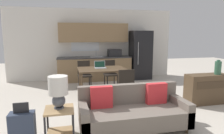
# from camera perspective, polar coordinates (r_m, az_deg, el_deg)

# --- Properties ---
(ground_plane) EXTENTS (20.00, 20.00, 0.00)m
(ground_plane) POSITION_cam_1_polar(r_m,az_deg,el_deg) (3.74, 4.83, -18.26)
(ground_plane) COLOR beige
(wall_back) EXTENTS (6.40, 0.07, 2.70)m
(wall_back) POSITION_cam_1_polar(r_m,az_deg,el_deg) (7.86, -5.42, 6.46)
(wall_back) COLOR silver
(wall_back) RESTS_ON ground_plane
(kitchen_counter) EXTENTS (2.77, 0.65, 2.15)m
(kitchen_counter) POSITION_cam_1_polar(r_m,az_deg,el_deg) (7.61, -4.91, 2.53)
(kitchen_counter) COLOR #8E704C
(kitchen_counter) RESTS_ON ground_plane
(refrigerator) EXTENTS (0.76, 0.73, 1.88)m
(refrigerator) POSITION_cam_1_polar(r_m,az_deg,el_deg) (7.95, 8.09, 3.44)
(refrigerator) COLOR black
(refrigerator) RESTS_ON ground_plane
(dining_table) EXTENTS (1.32, 0.92, 0.78)m
(dining_table) POSITION_cam_1_polar(r_m,az_deg,el_deg) (5.66, -2.91, -1.15)
(dining_table) COLOR brown
(dining_table) RESTS_ON ground_plane
(couch) EXTENTS (1.95, 0.80, 0.80)m
(couch) POSITION_cam_1_polar(r_m,az_deg,el_deg) (3.79, 5.86, -12.55)
(couch) COLOR #3D2D1E
(couch) RESTS_ON ground_plane
(side_table) EXTENTS (0.46, 0.46, 0.53)m
(side_table) POSITION_cam_1_polar(r_m,az_deg,el_deg) (3.49, -14.72, -14.14)
(side_table) COLOR tan
(side_table) RESTS_ON ground_plane
(table_lamp) EXTENTS (0.31, 0.31, 0.54)m
(table_lamp) POSITION_cam_1_polar(r_m,az_deg,el_deg) (3.36, -15.11, -6.20)
(table_lamp) COLOR #4C515B
(table_lamp) RESTS_ON side_table
(credenza) EXTENTS (1.07, 0.40, 0.74)m
(credenza) POSITION_cam_1_polar(r_m,az_deg,el_deg) (5.61, 25.41, -5.66)
(credenza) COLOR brown
(credenza) RESTS_ON ground_plane
(vase) EXTENTS (0.16, 0.16, 0.36)m
(vase) POSITION_cam_1_polar(r_m,az_deg,el_deg) (5.62, 28.01, -0.18)
(vase) COLOR #336047
(vase) RESTS_ON credenza
(dining_chair_near_right) EXTENTS (0.44, 0.44, 0.90)m
(dining_chair_near_right) POSITION_cam_1_polar(r_m,az_deg,el_deg) (4.99, 3.67, -4.98)
(dining_chair_near_right) COLOR black
(dining_chair_near_right) RESTS_ON ground_plane
(dining_chair_far_left) EXTENTS (0.44, 0.44, 0.90)m
(dining_chair_far_left) POSITION_cam_1_polar(r_m,az_deg,el_deg) (6.45, -7.90, -1.81)
(dining_chair_far_left) COLOR black
(dining_chair_far_left) RESTS_ON ground_plane
(dining_chair_far_right) EXTENTS (0.45, 0.45, 0.90)m
(dining_chair_far_right) POSITION_cam_1_polar(r_m,az_deg,el_deg) (6.54, -0.51, -1.56)
(dining_chair_far_right) COLOR black
(dining_chair_far_right) RESTS_ON ground_plane
(laptop) EXTENTS (0.32, 0.26, 0.20)m
(laptop) POSITION_cam_1_polar(r_m,az_deg,el_deg) (5.75, -3.40, 0.22)
(laptop) COLOR #B7BABC
(laptop) RESTS_ON dining_table
(suitcase) EXTENTS (0.37, 0.22, 0.71)m
(suitcase) POSITION_cam_1_polar(r_m,az_deg,el_deg) (3.51, -24.18, -15.94)
(suitcase) COLOR #2D384C
(suitcase) RESTS_ON ground_plane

